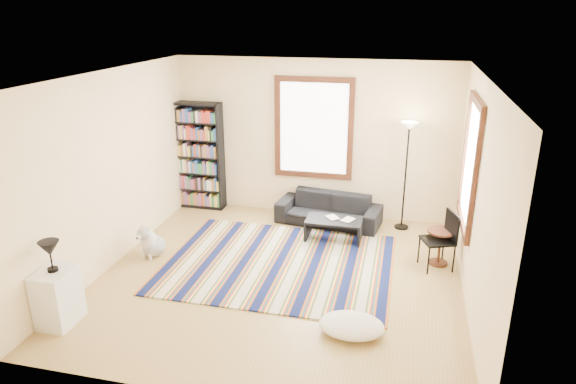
% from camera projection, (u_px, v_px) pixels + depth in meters
% --- Properties ---
extents(floor, '(5.00, 5.00, 0.10)m').
position_uv_depth(floor, '(280.00, 279.00, 7.30)').
color(floor, '#A4814B').
rests_on(floor, ground).
extents(ceiling, '(5.00, 5.00, 0.10)m').
position_uv_depth(ceiling, '(279.00, 72.00, 6.32)').
color(ceiling, white).
rests_on(ceiling, floor).
extents(wall_back, '(5.00, 0.10, 2.80)m').
position_uv_depth(wall_back, '(314.00, 138.00, 9.15)').
color(wall_back, '#FFDDAB').
rests_on(wall_back, floor).
extents(wall_front, '(5.00, 0.10, 2.80)m').
position_uv_depth(wall_front, '(208.00, 275.00, 4.48)').
color(wall_front, '#FFDDAB').
rests_on(wall_front, floor).
extents(wall_left, '(0.10, 5.00, 2.80)m').
position_uv_depth(wall_left, '(107.00, 170.00, 7.36)').
color(wall_left, '#FFDDAB').
rests_on(wall_left, floor).
extents(wall_right, '(0.10, 5.00, 2.80)m').
position_uv_depth(wall_right, '(482.00, 199.00, 6.26)').
color(wall_right, '#FFDDAB').
rests_on(wall_right, floor).
extents(window_back, '(1.20, 0.06, 1.60)m').
position_uv_depth(window_back, '(314.00, 128.00, 9.01)').
color(window_back, white).
rests_on(window_back, wall_back).
extents(window_right, '(0.06, 1.20, 1.60)m').
position_uv_depth(window_right, '(470.00, 164.00, 6.94)').
color(window_right, white).
rests_on(window_right, wall_right).
extents(rug, '(3.32, 2.65, 0.02)m').
position_uv_depth(rug, '(279.00, 263.00, 7.64)').
color(rug, '#0C1440').
rests_on(rug, floor).
extents(sofa, '(1.88, 0.95, 0.53)m').
position_uv_depth(sofa, '(329.00, 209.00, 8.99)').
color(sofa, black).
rests_on(sofa, floor).
extents(bookshelf, '(0.90, 0.30, 2.00)m').
position_uv_depth(bookshelf, '(199.00, 156.00, 9.53)').
color(bookshelf, black).
rests_on(bookshelf, floor).
extents(coffee_table, '(0.97, 0.64, 0.36)m').
position_uv_depth(coffee_table, '(334.00, 230.00, 8.38)').
color(coffee_table, black).
rests_on(coffee_table, floor).
extents(book_a, '(0.27, 0.26, 0.02)m').
position_uv_depth(book_a, '(328.00, 218.00, 8.34)').
color(book_a, beige).
rests_on(book_a, coffee_table).
extents(book_b, '(0.25, 0.27, 0.02)m').
position_uv_depth(book_b, '(344.00, 219.00, 8.33)').
color(book_b, beige).
rests_on(book_b, coffee_table).
extents(floor_cushion, '(0.80, 0.62, 0.19)m').
position_uv_depth(floor_cushion, '(352.00, 325.00, 5.99)').
color(floor_cushion, beige).
rests_on(floor_cushion, floor).
extents(floor_lamp, '(0.30, 0.30, 1.86)m').
position_uv_depth(floor_lamp, '(405.00, 177.00, 8.59)').
color(floor_lamp, black).
rests_on(floor_lamp, floor).
extents(side_table, '(0.49, 0.49, 0.54)m').
position_uv_depth(side_table, '(440.00, 247.00, 7.56)').
color(side_table, '#441C11').
rests_on(side_table, floor).
extents(folding_chair, '(0.54, 0.53, 0.86)m').
position_uv_depth(folding_chair, '(437.00, 241.00, 7.40)').
color(folding_chair, black).
rests_on(folding_chair, floor).
extents(white_cabinet, '(0.38, 0.50, 0.70)m').
position_uv_depth(white_cabinet, '(58.00, 297.00, 6.10)').
color(white_cabinet, white).
rests_on(white_cabinet, floor).
extents(table_lamp, '(0.30, 0.30, 0.38)m').
position_uv_depth(table_lamp, '(51.00, 256.00, 5.92)').
color(table_lamp, black).
rests_on(table_lamp, white_cabinet).
extents(dog, '(0.50, 0.61, 0.53)m').
position_uv_depth(dog, '(153.00, 239.00, 7.83)').
color(dog, '#BBBBBB').
rests_on(dog, floor).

